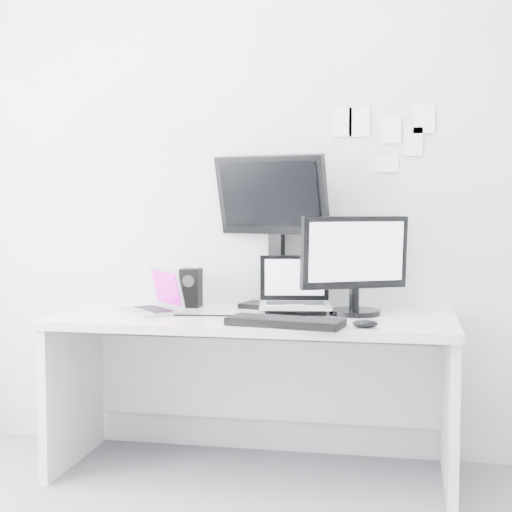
# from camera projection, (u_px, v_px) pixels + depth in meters

# --- Properties ---
(back_wall) EXTENTS (3.60, 0.00, 3.60)m
(back_wall) POSITION_uv_depth(u_px,v_px,m) (266.00, 179.00, 3.74)
(back_wall) COLOR silver
(back_wall) RESTS_ON ground
(desk) EXTENTS (1.80, 0.70, 0.73)m
(desk) POSITION_uv_depth(u_px,v_px,m) (253.00, 395.00, 3.47)
(desk) COLOR silver
(desk) RESTS_ON ground
(macbook) EXTENTS (0.35, 0.35, 0.21)m
(macbook) POSITION_uv_depth(u_px,v_px,m) (151.00, 290.00, 3.51)
(macbook) COLOR #A9A9AE
(macbook) RESTS_ON desk
(speaker) EXTENTS (0.12, 0.12, 0.19)m
(speaker) POSITION_uv_depth(u_px,v_px,m) (191.00, 288.00, 3.72)
(speaker) COLOR black
(speaker) RESTS_ON desk
(dell_laptop) EXTENTS (0.36, 0.30, 0.27)m
(dell_laptop) POSITION_uv_depth(u_px,v_px,m) (295.00, 284.00, 3.50)
(dell_laptop) COLOR #A0A2A7
(dell_laptop) RESTS_ON desk
(rear_monitor) EXTENTS (0.59, 0.34, 0.75)m
(rear_monitor) POSITION_uv_depth(u_px,v_px,m) (274.00, 230.00, 3.66)
(rear_monitor) COLOR black
(rear_monitor) RESTS_ON desk
(samsung_monitor) EXTENTS (0.56, 0.44, 0.46)m
(samsung_monitor) POSITION_uv_depth(u_px,v_px,m) (355.00, 264.00, 3.45)
(samsung_monitor) COLOR black
(samsung_monitor) RESTS_ON desk
(keyboard) EXTENTS (0.50, 0.25, 0.03)m
(keyboard) POSITION_uv_depth(u_px,v_px,m) (285.00, 322.00, 3.15)
(keyboard) COLOR black
(keyboard) RESTS_ON desk
(mouse) EXTENTS (0.11, 0.08, 0.03)m
(mouse) POSITION_uv_depth(u_px,v_px,m) (365.00, 324.00, 3.10)
(mouse) COLOR black
(mouse) RESTS_ON desk
(wall_note_0) EXTENTS (0.10, 0.00, 0.14)m
(wall_note_0) POSITION_uv_depth(u_px,v_px,m) (359.00, 122.00, 3.63)
(wall_note_0) COLOR white
(wall_note_0) RESTS_ON back_wall
(wall_note_1) EXTENTS (0.09, 0.00, 0.13)m
(wall_note_1) POSITION_uv_depth(u_px,v_px,m) (391.00, 130.00, 3.60)
(wall_note_1) COLOR white
(wall_note_1) RESTS_ON back_wall
(wall_note_2) EXTENTS (0.10, 0.00, 0.14)m
(wall_note_2) POSITION_uv_depth(u_px,v_px,m) (424.00, 118.00, 3.57)
(wall_note_2) COLOR white
(wall_note_2) RESTS_ON back_wall
(wall_note_3) EXTENTS (0.11, 0.00, 0.08)m
(wall_note_3) POSITION_uv_depth(u_px,v_px,m) (387.00, 164.00, 3.62)
(wall_note_3) COLOR white
(wall_note_3) RESTS_ON back_wall
(wall_note_4) EXTENTS (0.09, 0.00, 0.13)m
(wall_note_4) POSITION_uv_depth(u_px,v_px,m) (413.00, 141.00, 3.59)
(wall_note_4) COLOR white
(wall_note_4) RESTS_ON back_wall
(wall_note_5) EXTENTS (0.09, 0.00, 0.14)m
(wall_note_5) POSITION_uv_depth(u_px,v_px,m) (342.00, 122.00, 3.65)
(wall_note_5) COLOR white
(wall_note_5) RESTS_ON back_wall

